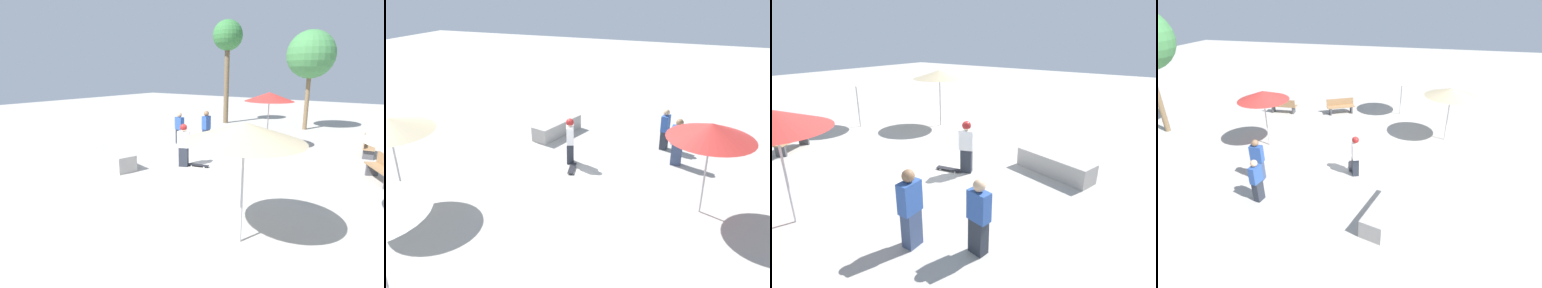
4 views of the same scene
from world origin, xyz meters
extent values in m
plane|color=#ADA8A0|center=(0.00, 0.00, 0.00)|extent=(60.00, 60.00, 0.00)
cube|color=#282D38|center=(-0.19, 0.98, 0.37)|extent=(0.35, 0.40, 0.73)
cube|color=white|center=(-0.19, 0.98, 1.04)|extent=(0.39, 0.49, 0.61)
sphere|color=beige|center=(-0.19, 0.98, 1.46)|extent=(0.24, 0.24, 0.24)
sphere|color=maroon|center=(-0.19, 0.98, 1.49)|extent=(0.27, 0.27, 0.27)
cube|color=black|center=(0.08, 0.48, 0.06)|extent=(0.38, 0.82, 0.02)
cylinder|color=silver|center=(0.22, 0.26, 0.03)|extent=(0.04, 0.06, 0.05)
cylinder|color=silver|center=(0.05, 0.22, 0.03)|extent=(0.04, 0.06, 0.05)
cylinder|color=silver|center=(0.10, 0.75, 0.03)|extent=(0.04, 0.06, 0.05)
cylinder|color=silver|center=(-0.06, 0.71, 0.03)|extent=(0.04, 0.06, 0.05)
cube|color=#A8A39E|center=(-1.67, 3.21, 0.29)|extent=(1.28, 2.47, 0.59)
cylinder|color=#B7B7BC|center=(-3.69, -3.09, 1.21)|extent=(0.05, 0.05, 2.42)
cone|color=#C6B289|center=(-3.69, -3.09, 2.36)|extent=(2.37, 2.37, 0.37)
cylinder|color=#B7B7BC|center=(4.28, -0.56, 1.23)|extent=(0.05, 0.05, 2.45)
cone|color=red|center=(4.28, -0.56, 2.39)|extent=(2.23, 2.23, 0.41)
cube|color=#38476B|center=(3.26, 2.16, 0.39)|extent=(0.36, 0.26, 0.77)
cube|color=#2D519E|center=(3.26, 2.16, 1.09)|extent=(0.46, 0.27, 0.64)
sphere|color=#8C6647|center=(3.26, 2.16, 1.53)|extent=(0.25, 0.25, 0.25)
cube|color=#282D38|center=(2.65, 3.33, 0.36)|extent=(0.29, 0.36, 0.73)
cube|color=#2D519E|center=(2.65, 3.33, 1.03)|extent=(0.30, 0.46, 0.60)
sphere|color=tan|center=(2.65, 3.33, 1.44)|extent=(0.24, 0.24, 0.24)
camera|label=1|loc=(-8.90, -5.50, 3.48)|focal=28.00mm
camera|label=2|loc=(4.31, -9.87, 5.84)|focal=35.00mm
camera|label=3|loc=(6.66, 5.96, 3.95)|focal=28.00mm
camera|label=4|loc=(-2.36, 10.68, 6.37)|focal=28.00mm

